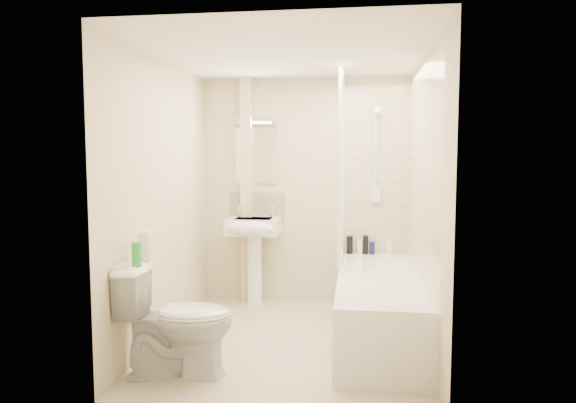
# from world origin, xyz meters

# --- Properties ---
(floor) EXTENTS (2.50, 2.50, 0.00)m
(floor) POSITION_xyz_m (0.00, 0.00, 0.00)
(floor) COLOR beige
(floor) RESTS_ON ground
(wall_back) EXTENTS (2.20, 0.02, 2.40)m
(wall_back) POSITION_xyz_m (0.00, 1.25, 1.20)
(wall_back) COLOR beige
(wall_back) RESTS_ON ground
(wall_left) EXTENTS (0.02, 2.50, 2.40)m
(wall_left) POSITION_xyz_m (-1.10, 0.00, 1.20)
(wall_left) COLOR beige
(wall_left) RESTS_ON ground
(wall_right) EXTENTS (0.02, 2.50, 2.40)m
(wall_right) POSITION_xyz_m (1.10, 0.00, 1.20)
(wall_right) COLOR beige
(wall_right) RESTS_ON ground
(ceiling) EXTENTS (2.20, 2.50, 0.02)m
(ceiling) POSITION_xyz_m (0.00, 0.00, 2.40)
(ceiling) COLOR white
(ceiling) RESTS_ON wall_back
(tile_back) EXTENTS (0.70, 0.01, 1.75)m
(tile_back) POSITION_xyz_m (0.75, 1.24, 1.42)
(tile_back) COLOR beige
(tile_back) RESTS_ON wall_back
(tile_right) EXTENTS (0.01, 2.10, 1.75)m
(tile_right) POSITION_xyz_m (1.09, 0.20, 1.42)
(tile_right) COLOR beige
(tile_right) RESTS_ON wall_right
(pipe_boxing) EXTENTS (0.12, 0.12, 2.40)m
(pipe_boxing) POSITION_xyz_m (-0.62, 1.19, 1.20)
(pipe_boxing) COLOR beige
(pipe_boxing) RESTS_ON ground
(splashback) EXTENTS (0.60, 0.02, 0.30)m
(splashback) POSITION_xyz_m (-0.52, 1.24, 1.03)
(splashback) COLOR beige
(splashback) RESTS_ON wall_back
(mirror) EXTENTS (0.46, 0.01, 0.60)m
(mirror) POSITION_xyz_m (-0.52, 1.24, 1.58)
(mirror) COLOR white
(mirror) RESTS_ON wall_back
(strip_light) EXTENTS (0.42, 0.07, 0.07)m
(strip_light) POSITION_xyz_m (-0.52, 1.22, 1.95)
(strip_light) COLOR silver
(strip_light) RESTS_ON wall_back
(bathtub) EXTENTS (0.70, 2.10, 0.55)m
(bathtub) POSITION_xyz_m (0.75, 0.20, 0.29)
(bathtub) COLOR white
(bathtub) RESTS_ON ground
(shower_screen) EXTENTS (0.04, 0.92, 1.80)m
(shower_screen) POSITION_xyz_m (0.40, 0.80, 1.45)
(shower_screen) COLOR white
(shower_screen) RESTS_ON bathtub
(shower_fixture) EXTENTS (0.10, 0.16, 0.99)m
(shower_fixture) POSITION_xyz_m (0.75, 1.19, 1.55)
(shower_fixture) COLOR white
(shower_fixture) RESTS_ON wall_back
(pedestal_sink) EXTENTS (0.55, 0.50, 1.05)m
(pedestal_sink) POSITION_xyz_m (-0.52, 1.01, 0.74)
(pedestal_sink) COLOR white
(pedestal_sink) RESTS_ON ground
(bottle_black_a) EXTENTS (0.07, 0.07, 0.19)m
(bottle_black_a) POSITION_xyz_m (0.49, 1.16, 0.64)
(bottle_black_a) COLOR black
(bottle_black_a) RESTS_ON bathtub
(bottle_white_a) EXTENTS (0.06, 0.06, 0.15)m
(bottle_white_a) POSITION_xyz_m (0.59, 1.16, 0.63)
(bottle_white_a) COLOR silver
(bottle_white_a) RESTS_ON bathtub
(bottle_black_b) EXTENTS (0.05, 0.05, 0.20)m
(bottle_black_b) POSITION_xyz_m (0.65, 1.16, 0.65)
(bottle_black_b) COLOR black
(bottle_black_b) RESTS_ON bathtub
(bottle_blue) EXTENTS (0.06, 0.06, 0.13)m
(bottle_blue) POSITION_xyz_m (0.72, 1.16, 0.61)
(bottle_blue) COLOR #121251
(bottle_blue) RESTS_ON bathtub
(bottle_white_b) EXTENTS (0.06, 0.06, 0.14)m
(bottle_white_b) POSITION_xyz_m (0.90, 1.16, 0.62)
(bottle_white_b) COLOR white
(bottle_white_b) RESTS_ON bathtub
(toilet) EXTENTS (0.66, 0.91, 0.81)m
(toilet) POSITION_xyz_m (-0.72, -0.76, 0.41)
(toilet) COLOR white
(toilet) RESTS_ON ground
(toilet_roll_lower) EXTENTS (0.10, 0.10, 0.11)m
(toilet_roll_lower) POSITION_xyz_m (-0.96, -0.69, 0.87)
(toilet_roll_lower) COLOR white
(toilet_roll_lower) RESTS_ON toilet
(toilet_roll_upper) EXTENTS (0.10, 0.10, 0.11)m
(toilet_roll_upper) POSITION_xyz_m (-0.97, -0.71, 0.98)
(toilet_roll_upper) COLOR white
(toilet_roll_upper) RESTS_ON toilet_roll_lower
(green_bottle) EXTENTS (0.07, 0.07, 0.16)m
(green_bottle) POSITION_xyz_m (-0.96, -0.87, 0.90)
(green_bottle) COLOR green
(green_bottle) RESTS_ON toilet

